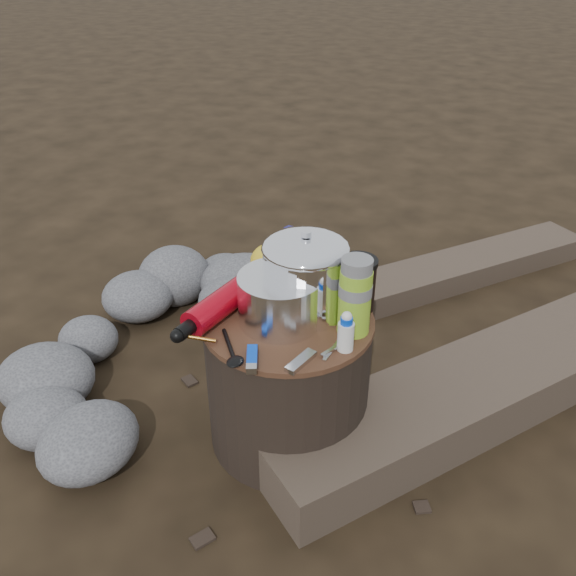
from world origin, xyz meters
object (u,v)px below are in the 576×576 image
at_px(stump, 288,380).
at_px(thermos, 355,297).
at_px(travel_mug, 357,284).
at_px(log_main, 516,372).
at_px(camping_pot, 305,274).
at_px(fuel_bottle, 220,305).

xyz_separation_m(stump, thermos, (0.16, 0.02, 0.29)).
height_order(stump, travel_mug, travel_mug).
distance_m(log_main, camping_pot, 0.78).
distance_m(stump, fuel_bottle, 0.29).
bearing_deg(log_main, stump, -105.24).
height_order(log_main, travel_mug, travel_mug).
height_order(stump, camping_pot, camping_pot).
distance_m(fuel_bottle, travel_mug, 0.34).
relative_size(log_main, travel_mug, 12.42).
xyz_separation_m(stump, camping_pot, (0.02, 0.05, 0.30)).
bearing_deg(fuel_bottle, stump, 29.19).
xyz_separation_m(camping_pot, fuel_bottle, (-0.18, -0.11, -0.07)).
distance_m(thermos, travel_mug, 0.11).
bearing_deg(stump, log_main, 38.89).
height_order(stump, log_main, stump).
bearing_deg(log_main, thermos, -96.41).
distance_m(log_main, fuel_bottle, 0.94).
relative_size(stump, log_main, 0.25).
bearing_deg(camping_pot, fuel_bottle, -148.15).
relative_size(stump, fuel_bottle, 1.51).
bearing_deg(stump, camping_pot, 66.73).
distance_m(fuel_bottle, thermos, 0.34).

